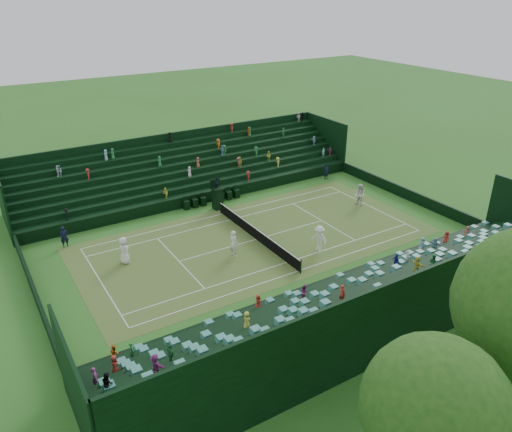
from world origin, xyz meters
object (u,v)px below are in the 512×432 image
(player_far_east, at_px, (319,238))
(umpire_chair, at_px, (217,195))
(tennis_net, at_px, (256,233))
(player_near_west, at_px, (124,250))
(player_near_east, at_px, (234,243))
(player_far_west, at_px, (360,195))

(player_far_east, bearing_deg, umpire_chair, 175.94)
(tennis_net, relative_size, player_far_east, 5.90)
(tennis_net, bearing_deg, player_far_east, 38.36)
(umpire_chair, distance_m, player_far_east, 10.92)
(tennis_net, height_order, umpire_chair, umpire_chair)
(umpire_chair, distance_m, player_near_west, 11.00)
(player_near_east, xyz_separation_m, player_far_east, (2.52, 5.73, -0.03))
(player_near_east, bearing_deg, umpire_chair, -35.73)
(tennis_net, distance_m, umpire_chair, 6.73)
(player_far_west, bearing_deg, player_far_east, -63.94)
(player_near_east, bearing_deg, player_near_west, 49.79)
(player_near_west, distance_m, player_far_east, 13.93)
(player_near_west, height_order, player_near_east, player_near_east)
(tennis_net, distance_m, player_near_east, 3.03)
(tennis_net, height_order, player_far_west, player_far_west)
(umpire_chair, bearing_deg, player_far_west, 61.60)
(umpire_chair, bearing_deg, player_far_east, 15.27)
(player_near_east, relative_size, player_far_west, 1.00)
(umpire_chair, relative_size, player_far_west, 1.46)
(player_far_west, bearing_deg, player_near_west, -96.39)
(player_near_west, bearing_deg, player_far_east, -126.08)
(umpire_chair, bearing_deg, player_near_east, -19.60)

